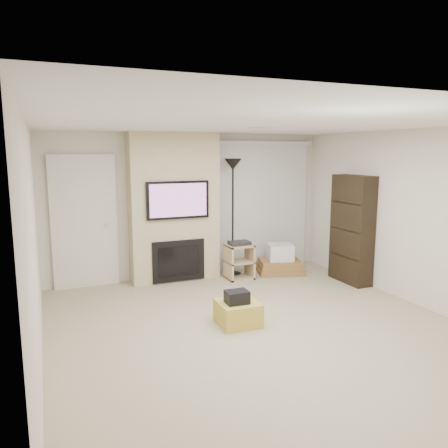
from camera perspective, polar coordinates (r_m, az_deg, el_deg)
name	(u,v)px	position (r m, az deg, el deg)	size (l,w,h in m)	color
floor	(261,330)	(5.56, 4.91, -13.69)	(5.00, 5.50, 0.00)	tan
ceiling	(264,123)	(5.12, 5.31, 12.97)	(5.00, 5.50, 0.00)	white
wall_back	(190,205)	(7.71, -4.44, 2.48)	(5.00, 2.50, 0.00)	beige
wall_left	(34,249)	(4.62, -23.58, -2.98)	(5.50, 2.50, 0.00)	beige
wall_right	(421,219)	(6.72, 24.32, 0.64)	(5.50, 2.50, 0.00)	beige
hvac_vent	(263,128)	(6.02, 5.11, 12.41)	(0.35, 0.18, 0.01)	silver
ottoman	(238,313)	(5.67, 1.82, -11.55)	(0.50, 0.50, 0.30)	gold
black_bag	(237,297)	(5.55, 1.70, -9.51)	(0.28, 0.22, 0.16)	black
fireplace_wall	(174,208)	(7.41, -6.50, 2.05)	(1.50, 0.47, 2.50)	#C5B38A
entry_door	(84,223)	(7.35, -17.78, 0.16)	(1.02, 0.11, 2.14)	silver
vertical_blinds	(262,201)	(8.21, 5.00, 3.05)	(1.98, 0.10, 2.37)	silver
floor_lamp	(233,184)	(7.58, 1.16, 5.23)	(0.31, 0.31, 2.06)	black
av_stand	(239,259)	(7.57, 2.01, -4.60)	(0.45, 0.38, 0.66)	tan
box_stack	(280,262)	(8.01, 7.32, -4.94)	(0.93, 0.80, 0.53)	olive
bookshelf	(352,229)	(7.58, 16.36, -0.68)	(0.30, 0.80, 1.80)	black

